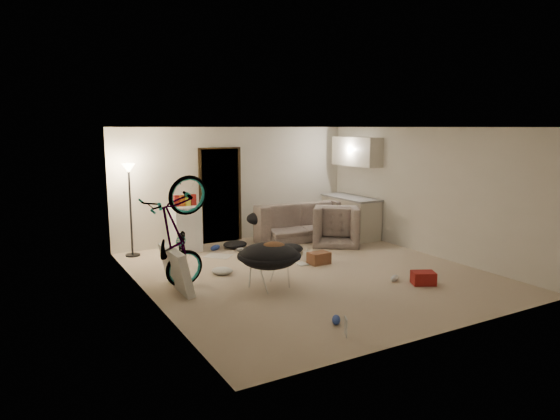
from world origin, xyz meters
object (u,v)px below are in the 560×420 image
tv_box (176,269)px  saucer_chair (269,262)px  kitchen_counter (350,217)px  bicycle (176,261)px  mini_fridge (185,228)px  floor_lamp (130,190)px  juicer (307,255)px  sofa (296,224)px  drink_case_a (319,258)px  armchair (336,229)px  drink_case_b (423,278)px

tv_box → saucer_chair: bearing=-24.6°
kitchen_counter → tv_box: bearing=-159.1°
bicycle → mini_fridge: (0.96, 2.38, -0.02)m
bicycle → tv_box: bearing=-5.8°
floor_lamp → kitchen_counter: floor_lamp is taller
saucer_chair → juicer: (1.42, 1.10, -0.33)m
sofa → mini_fridge: bearing=1.2°
kitchen_counter → mini_fridge: size_ratio=1.62×
saucer_chair → drink_case_a: size_ratio=2.65×
juicer → armchair: bearing=34.1°
floor_lamp → tv_box: bearing=-87.7°
kitchen_counter → bicycle: size_ratio=0.82×
floor_lamp → juicer: (2.83, -1.95, -1.21)m
floor_lamp → juicer: floor_lamp is taller
armchair → mini_fridge: bearing=18.6°
armchair → drink_case_b: armchair is taller
saucer_chair → tv_box: size_ratio=0.99×
sofa → saucer_chair: saucer_chair is taller
floor_lamp → sofa: floor_lamp is taller
mini_fridge → drink_case_a: size_ratio=2.44×
tv_box → drink_case_b: tv_box is taller
floor_lamp → bicycle: (0.10, -2.48, -0.83)m
saucer_chair → juicer: size_ratio=4.37×
kitchen_counter → drink_case_b: bearing=-108.7°
saucer_chair → drink_case_a: bearing=28.0°
mini_fridge → saucer_chair: mini_fridge is taller
floor_lamp → bicycle: size_ratio=0.99×
tv_box → juicer: (2.73, 0.51, -0.24)m
drink_case_b → juicer: size_ratio=1.56×
saucer_chair → tv_box: 1.44m
floor_lamp → armchair: size_ratio=1.88×
bicycle → juicer: bearing=-84.7°
saucer_chair → kitchen_counter: bearing=35.1°
bicycle → juicer: 2.80m
armchair → drink_case_a: (-1.26, -1.21, -0.20)m
floor_lamp → drink_case_a: size_ratio=4.77×
mini_fridge → juicer: mini_fridge is taller
drink_case_b → juicer: bearing=138.0°
armchair → drink_case_b: (-0.48, -3.05, -0.21)m
kitchen_counter → sofa: 1.29m
saucer_chair → juicer: bearing=38.0°
sofa → drink_case_b: size_ratio=5.94×
bicycle → juicer: size_ratio=7.93×
tv_box → juicer: size_ratio=4.44×
saucer_chair → drink_case_b: bearing=-25.4°
kitchen_counter → drink_case_a: size_ratio=3.95×
kitchen_counter → armchair: bearing=-149.3°
bicycle → mini_fridge: size_ratio=1.97×
mini_fridge → bicycle: bearing=-111.8°
drink_case_b → juicer: juicer is taller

